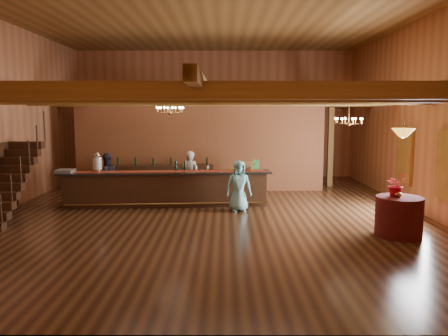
{
  "coord_description": "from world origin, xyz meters",
  "views": [
    {
      "loc": [
        0.42,
        -12.32,
        2.87
      ],
      "look_at": [
        0.4,
        0.45,
        1.22
      ],
      "focal_mm": 35.0,
      "sensor_mm": 36.0,
      "label": 1
    }
  ],
  "objects_px": {
    "guest": "(239,186)",
    "bartender": "(190,176)",
    "backbar_shelf": "(163,179)",
    "round_table": "(399,216)",
    "staff_second": "(107,177)",
    "raffle_drum": "(247,165)",
    "floor_plant": "(250,178)",
    "beverage_dispenser": "(97,163)",
    "chandelier_right": "(349,120)",
    "pendant_lamp": "(403,133)",
    "tasting_bar": "(166,189)",
    "chandelier_left": "(170,110)"
  },
  "relations": [
    {
      "from": "beverage_dispenser",
      "to": "guest",
      "type": "distance_m",
      "value": 4.34
    },
    {
      "from": "beverage_dispenser",
      "to": "chandelier_right",
      "type": "distance_m",
      "value": 7.56
    },
    {
      "from": "chandelier_left",
      "to": "guest",
      "type": "bearing_deg",
      "value": -17.22
    },
    {
      "from": "staff_second",
      "to": "pendant_lamp",
      "type": "bearing_deg",
      "value": 116.07
    },
    {
      "from": "bartender",
      "to": "tasting_bar",
      "type": "bearing_deg",
      "value": 70.64
    },
    {
      "from": "raffle_drum",
      "to": "guest",
      "type": "relative_size",
      "value": 0.23
    },
    {
      "from": "raffle_drum",
      "to": "round_table",
      "type": "bearing_deg",
      "value": -44.9
    },
    {
      "from": "floor_plant",
      "to": "chandelier_left",
      "type": "bearing_deg",
      "value": -148.11
    },
    {
      "from": "staff_second",
      "to": "round_table",
      "type": "bearing_deg",
      "value": 116.07
    },
    {
      "from": "chandelier_left",
      "to": "chandelier_right",
      "type": "xyz_separation_m",
      "value": [
        5.23,
        -0.3,
        -0.32
      ]
    },
    {
      "from": "pendant_lamp",
      "to": "bartender",
      "type": "height_order",
      "value": "pendant_lamp"
    },
    {
      "from": "round_table",
      "to": "beverage_dispenser",
      "type": "bearing_deg",
      "value": 158.3
    },
    {
      "from": "tasting_bar",
      "to": "floor_plant",
      "type": "distance_m",
      "value": 3.02
    },
    {
      "from": "tasting_bar",
      "to": "beverage_dispenser",
      "type": "distance_m",
      "value": 2.21
    },
    {
      "from": "beverage_dispenser",
      "to": "staff_second",
      "type": "xyz_separation_m",
      "value": [
        0.01,
        0.9,
        -0.58
      ]
    },
    {
      "from": "tasting_bar",
      "to": "pendant_lamp",
      "type": "bearing_deg",
      "value": -32.89
    },
    {
      "from": "tasting_bar",
      "to": "backbar_shelf",
      "type": "relative_size",
      "value": 1.81
    },
    {
      "from": "round_table",
      "to": "bartender",
      "type": "height_order",
      "value": "bartender"
    },
    {
      "from": "floor_plant",
      "to": "round_table",
      "type": "bearing_deg",
      "value": -55.71
    },
    {
      "from": "bartender",
      "to": "floor_plant",
      "type": "height_order",
      "value": "bartender"
    },
    {
      "from": "chandelier_left",
      "to": "pendant_lamp",
      "type": "bearing_deg",
      "value": -28.96
    },
    {
      "from": "bartender",
      "to": "floor_plant",
      "type": "distance_m",
      "value": 2.07
    },
    {
      "from": "chandelier_left",
      "to": "pendant_lamp",
      "type": "distance_m",
      "value": 6.51
    },
    {
      "from": "staff_second",
      "to": "floor_plant",
      "type": "distance_m",
      "value": 4.73
    },
    {
      "from": "beverage_dispenser",
      "to": "tasting_bar",
      "type": "bearing_deg",
      "value": 2.5
    },
    {
      "from": "round_table",
      "to": "staff_second",
      "type": "relative_size",
      "value": 0.68
    },
    {
      "from": "raffle_drum",
      "to": "bartender",
      "type": "distance_m",
      "value": 2.0
    },
    {
      "from": "raffle_drum",
      "to": "floor_plant",
      "type": "bearing_deg",
      "value": 82.83
    },
    {
      "from": "tasting_bar",
      "to": "chandelier_right",
      "type": "bearing_deg",
      "value": -8.11
    },
    {
      "from": "tasting_bar",
      "to": "chandelier_right",
      "type": "distance_m",
      "value": 5.8
    },
    {
      "from": "staff_second",
      "to": "tasting_bar",
      "type": "bearing_deg",
      "value": 121.45
    },
    {
      "from": "backbar_shelf",
      "to": "bartender",
      "type": "relative_size",
      "value": 2.18
    },
    {
      "from": "chandelier_right",
      "to": "bartender",
      "type": "height_order",
      "value": "chandelier_right"
    },
    {
      "from": "bartender",
      "to": "staff_second",
      "type": "xyz_separation_m",
      "value": [
        -2.71,
        -0.05,
        -0.04
      ]
    },
    {
      "from": "round_table",
      "to": "bartender",
      "type": "distance_m",
      "value": 6.6
    },
    {
      "from": "backbar_shelf",
      "to": "round_table",
      "type": "distance_m",
      "value": 8.24
    },
    {
      "from": "beverage_dispenser",
      "to": "chandelier_right",
      "type": "height_order",
      "value": "chandelier_right"
    },
    {
      "from": "chandelier_left",
      "to": "floor_plant",
      "type": "distance_m",
      "value": 3.71
    },
    {
      "from": "raffle_drum",
      "to": "floor_plant",
      "type": "distance_m",
      "value": 1.47
    },
    {
      "from": "tasting_bar",
      "to": "chandelier_right",
      "type": "xyz_separation_m",
      "value": [
        5.4,
        -0.39,
        2.08
      ]
    },
    {
      "from": "raffle_drum",
      "to": "backbar_shelf",
      "type": "distance_m",
      "value": 3.6
    },
    {
      "from": "beverage_dispenser",
      "to": "chandelier_left",
      "type": "distance_m",
      "value": 2.72
    },
    {
      "from": "backbar_shelf",
      "to": "round_table",
      "type": "height_order",
      "value": "backbar_shelf"
    },
    {
      "from": "tasting_bar",
      "to": "staff_second",
      "type": "xyz_separation_m",
      "value": [
        -2.04,
        0.82,
        0.23
      ]
    },
    {
      "from": "chandelier_left",
      "to": "guest",
      "type": "relative_size",
      "value": 0.54
    },
    {
      "from": "guest",
      "to": "bartender",
      "type": "bearing_deg",
      "value": 126.14
    },
    {
      "from": "beverage_dispenser",
      "to": "staff_second",
      "type": "height_order",
      "value": "beverage_dispenser"
    },
    {
      "from": "raffle_drum",
      "to": "staff_second",
      "type": "relative_size",
      "value": 0.22
    },
    {
      "from": "tasting_bar",
      "to": "beverage_dispenser",
      "type": "bearing_deg",
      "value": 178.54
    },
    {
      "from": "backbar_shelf",
      "to": "staff_second",
      "type": "distance_m",
      "value": 2.12
    }
  ]
}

